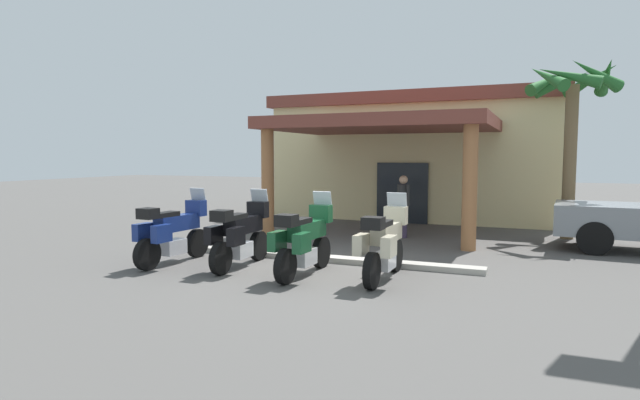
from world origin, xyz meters
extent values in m
plane|color=#514F4C|center=(0.00, 0.00, 0.00)|extent=(80.00, 80.00, 0.00)
cube|color=beige|center=(0.08, 11.41, 2.08)|extent=(10.32, 7.12, 4.16)
cube|color=#1E2328|center=(0.00, 7.90, 1.05)|extent=(1.80, 0.14, 2.10)
cube|color=brown|center=(-0.06, 5.49, 3.28)|extent=(6.58, 5.10, 0.35)
cylinder|color=#9E663D|center=(-2.94, 3.48, 1.55)|extent=(0.37, 0.37, 3.11)
cylinder|color=#9E663D|center=(2.73, 3.35, 1.55)|extent=(0.37, 0.37, 3.11)
cube|color=brown|center=(0.08, 11.41, 4.38)|extent=(10.73, 7.53, 0.44)
cylinder|color=black|center=(-3.00, 0.09, 0.33)|extent=(0.20, 0.67, 0.66)
cylinder|color=black|center=(-3.13, -1.45, 0.33)|extent=(0.20, 0.67, 0.66)
cube|color=silver|center=(-3.07, -0.71, 0.37)|extent=(0.37, 0.58, 0.32)
cube|color=navy|center=(-3.06, -0.56, 0.88)|extent=(0.40, 1.17, 0.34)
cube|color=black|center=(-3.09, -0.90, 1.10)|extent=(0.33, 0.62, 0.10)
cube|color=navy|center=(-3.00, 0.07, 1.15)|extent=(0.46, 0.28, 0.36)
cube|color=#B2BCC6|center=(-3.00, 0.15, 1.43)|extent=(0.41, 0.15, 0.36)
cube|color=navy|center=(-3.38, -1.28, 0.76)|extent=(0.22, 0.45, 0.36)
cube|color=navy|center=(-2.86, -1.33, 0.76)|extent=(0.22, 0.45, 0.36)
cube|color=black|center=(-3.13, -1.40, 1.17)|extent=(0.39, 0.35, 0.22)
cylinder|color=black|center=(-1.52, 0.33, 0.33)|extent=(0.14, 0.66, 0.66)
cylinder|color=black|center=(-1.52, -1.22, 0.33)|extent=(0.14, 0.66, 0.66)
cube|color=silver|center=(-1.52, -0.47, 0.37)|extent=(0.32, 0.56, 0.32)
cube|color=black|center=(-1.52, -0.32, 0.88)|extent=(0.30, 1.15, 0.34)
cube|color=black|center=(-1.52, -0.67, 1.10)|extent=(0.28, 0.60, 0.10)
cube|color=black|center=(-1.52, 0.31, 1.15)|extent=(0.44, 0.24, 0.36)
cube|color=#B2BCC6|center=(-1.52, 0.39, 1.43)|extent=(0.40, 0.12, 0.36)
cube|color=black|center=(-1.78, -1.08, 0.76)|extent=(0.18, 0.44, 0.36)
cube|color=black|center=(-1.26, -1.07, 0.76)|extent=(0.18, 0.44, 0.36)
cube|color=black|center=(-1.52, -1.17, 1.17)|extent=(0.36, 0.32, 0.22)
cylinder|color=black|center=(0.08, 0.13, 0.33)|extent=(0.18, 0.67, 0.66)
cylinder|color=black|center=(-0.01, -1.42, 0.33)|extent=(0.18, 0.67, 0.66)
cube|color=silver|center=(0.03, -0.67, 0.37)|extent=(0.35, 0.58, 0.32)
cube|color=#19512D|center=(0.04, -0.52, 0.88)|extent=(0.36, 1.16, 0.34)
cube|color=black|center=(0.02, -0.87, 1.10)|extent=(0.31, 0.61, 0.10)
cube|color=#19512D|center=(0.08, 0.11, 1.15)|extent=(0.45, 0.26, 0.36)
cube|color=#B2BCC6|center=(0.08, 0.19, 1.43)|extent=(0.41, 0.14, 0.36)
cube|color=#19512D|center=(-0.26, -1.26, 0.76)|extent=(0.20, 0.45, 0.36)
cube|color=#19512D|center=(0.26, -1.28, 0.76)|extent=(0.20, 0.45, 0.36)
cube|color=black|center=(-0.01, -1.37, 1.17)|extent=(0.38, 0.34, 0.22)
cylinder|color=black|center=(1.61, 0.37, 0.33)|extent=(0.16, 0.66, 0.66)
cylinder|color=black|center=(1.56, -1.18, 0.33)|extent=(0.16, 0.66, 0.66)
cube|color=silver|center=(1.58, -0.43, 0.37)|extent=(0.34, 0.57, 0.32)
cube|color=beige|center=(1.59, -0.28, 0.88)|extent=(0.33, 1.16, 0.34)
cube|color=black|center=(1.58, -0.63, 1.10)|extent=(0.30, 0.61, 0.10)
cube|color=beige|center=(1.61, 0.35, 1.15)|extent=(0.45, 0.25, 0.36)
cube|color=#B2BCC6|center=(1.61, 0.43, 1.43)|extent=(0.40, 0.13, 0.36)
cube|color=beige|center=(1.31, -1.03, 0.76)|extent=(0.19, 0.45, 0.36)
cube|color=beige|center=(1.82, -1.04, 0.76)|extent=(0.19, 0.45, 0.36)
cube|color=black|center=(1.56, -1.13, 1.17)|extent=(0.37, 0.33, 0.22)
cylinder|color=#3F334C|center=(0.69, 4.79, 0.44)|extent=(0.14, 0.14, 0.89)
cylinder|color=#3F334C|center=(0.83, 4.67, 0.44)|extent=(0.14, 0.14, 0.89)
cylinder|color=#262626|center=(0.76, 4.73, 1.20)|extent=(0.32, 0.32, 0.63)
cylinder|color=#262626|center=(0.60, 4.87, 1.23)|extent=(0.09, 0.09, 0.60)
cylinder|color=#262626|center=(0.93, 4.58, 1.23)|extent=(0.09, 0.09, 0.60)
sphere|color=tan|center=(0.76, 4.73, 1.66)|extent=(0.24, 0.24, 0.24)
cylinder|color=black|center=(5.68, 5.54, 0.40)|extent=(0.82, 0.31, 0.80)
cylinder|color=black|center=(5.56, 3.85, 0.40)|extent=(0.82, 0.31, 0.80)
cylinder|color=brown|center=(5.13, 6.27, 2.15)|extent=(0.35, 0.35, 4.30)
cone|color=#236028|center=(5.93, 6.30, 4.50)|extent=(0.42, 1.63, 0.98)
cone|color=#236028|center=(5.62, 6.92, 4.49)|extent=(1.51, 1.27, 0.97)
cone|color=#236028|center=(4.88, 7.04, 4.48)|extent=(1.67, 0.84, 0.92)
cone|color=#236028|center=(4.47, 6.75, 4.49)|extent=(1.25, 1.53, 0.95)
cone|color=#236028|center=(4.45, 5.83, 4.50)|extent=(1.19, 1.55, 0.99)
cone|color=#236028|center=(4.98, 5.48, 4.45)|extent=(1.69, 0.66, 0.83)
cone|color=#236028|center=(5.61, 5.63, 4.49)|extent=(1.52, 1.27, 0.95)
cube|color=#ADA89E|center=(-0.74, 0.77, 0.06)|extent=(8.20, 0.36, 0.12)
camera|label=1|loc=(4.06, -9.81, 2.35)|focal=29.02mm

